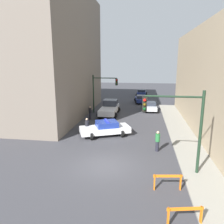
{
  "coord_description": "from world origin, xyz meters",
  "views": [
    {
      "loc": [
        2.42,
        -13.45,
        6.94
      ],
      "look_at": [
        -0.75,
        8.26,
        1.87
      ],
      "focal_mm": 35.0,
      "sensor_mm": 36.0,
      "label": 1
    }
  ],
  "objects_px": {
    "white_truck": "(109,108)",
    "barrier_mid": "(168,180)",
    "traffic_light_near": "(181,120)",
    "police_car": "(105,128)",
    "pedestrian_corner": "(90,113)",
    "pedestrian_sidewalk": "(158,141)",
    "parked_car_far": "(142,92)",
    "pedestrian_crossing": "(87,126)",
    "barrier_front": "(185,213)",
    "parked_car_mid": "(141,99)",
    "traffic_light_far": "(101,88)",
    "parked_car_near": "(150,106)"
  },
  "relations": [
    {
      "from": "white_truck",
      "to": "parked_car_far",
      "type": "distance_m",
      "value": 18.0
    },
    {
      "from": "traffic_light_far",
      "to": "white_truck",
      "type": "xyz_separation_m",
      "value": [
        1.27,
        -0.91,
        -2.49
      ]
    },
    {
      "from": "parked_car_mid",
      "to": "barrier_mid",
      "type": "xyz_separation_m",
      "value": [
        1.85,
        -26.32,
        -0.06
      ]
    },
    {
      "from": "white_truck",
      "to": "pedestrian_sidewalk",
      "type": "distance_m",
      "value": 12.87
    },
    {
      "from": "barrier_front",
      "to": "police_car",
      "type": "bearing_deg",
      "value": 115.86
    },
    {
      "from": "white_truck",
      "to": "barrier_mid",
      "type": "xyz_separation_m",
      "value": [
        5.91,
        -16.95,
        -0.29
      ]
    },
    {
      "from": "traffic_light_near",
      "to": "police_car",
      "type": "height_order",
      "value": "traffic_light_near"
    },
    {
      "from": "traffic_light_near",
      "to": "barrier_mid",
      "type": "bearing_deg",
      "value": -112.75
    },
    {
      "from": "pedestrian_crossing",
      "to": "pedestrian_corner",
      "type": "relative_size",
      "value": 1.0
    },
    {
      "from": "traffic_light_near",
      "to": "parked_car_near",
      "type": "distance_m",
      "value": 18.49
    },
    {
      "from": "pedestrian_sidewalk",
      "to": "barrier_mid",
      "type": "relative_size",
      "value": 1.04
    },
    {
      "from": "parked_car_mid",
      "to": "barrier_mid",
      "type": "bearing_deg",
      "value": -91.79
    },
    {
      "from": "traffic_light_near",
      "to": "barrier_mid",
      "type": "height_order",
      "value": "traffic_light_near"
    },
    {
      "from": "parked_car_near",
      "to": "parked_car_mid",
      "type": "bearing_deg",
      "value": 100.83
    },
    {
      "from": "traffic_light_near",
      "to": "police_car",
      "type": "distance_m",
      "value": 9.16
    },
    {
      "from": "police_car",
      "to": "pedestrian_corner",
      "type": "height_order",
      "value": "pedestrian_corner"
    },
    {
      "from": "police_car",
      "to": "white_truck",
      "type": "height_order",
      "value": "white_truck"
    },
    {
      "from": "traffic_light_far",
      "to": "parked_car_far",
      "type": "xyz_separation_m",
      "value": [
        5.31,
        16.63,
        -2.72
      ]
    },
    {
      "from": "traffic_light_near",
      "to": "parked_car_far",
      "type": "height_order",
      "value": "traffic_light_near"
    },
    {
      "from": "white_truck",
      "to": "traffic_light_far",
      "type": "bearing_deg",
      "value": 144.76
    },
    {
      "from": "traffic_light_far",
      "to": "police_car",
      "type": "height_order",
      "value": "traffic_light_far"
    },
    {
      "from": "pedestrian_crossing",
      "to": "barrier_mid",
      "type": "bearing_deg",
      "value": 44.71
    },
    {
      "from": "pedestrian_crossing",
      "to": "barrier_mid",
      "type": "relative_size",
      "value": 1.04
    },
    {
      "from": "police_car",
      "to": "parked_car_mid",
      "type": "height_order",
      "value": "police_car"
    },
    {
      "from": "pedestrian_corner",
      "to": "pedestrian_sidewalk",
      "type": "distance_m",
      "value": 11.57
    },
    {
      "from": "police_car",
      "to": "barrier_mid",
      "type": "distance_m",
      "value": 9.86
    },
    {
      "from": "parked_car_mid",
      "to": "barrier_mid",
      "type": "relative_size",
      "value": 2.8
    },
    {
      "from": "traffic_light_near",
      "to": "pedestrian_crossing",
      "type": "bearing_deg",
      "value": 139.65
    },
    {
      "from": "traffic_light_far",
      "to": "barrier_mid",
      "type": "distance_m",
      "value": 19.45
    },
    {
      "from": "barrier_front",
      "to": "barrier_mid",
      "type": "distance_m",
      "value": 2.73
    },
    {
      "from": "white_truck",
      "to": "parked_car_mid",
      "type": "bearing_deg",
      "value": 66.9
    },
    {
      "from": "traffic_light_near",
      "to": "white_truck",
      "type": "bearing_deg",
      "value": 114.35
    },
    {
      "from": "parked_car_far",
      "to": "traffic_light_near",
      "type": "bearing_deg",
      "value": -83.86
    },
    {
      "from": "traffic_light_near",
      "to": "barrier_mid",
      "type": "distance_m",
      "value": 3.65
    },
    {
      "from": "police_car",
      "to": "parked_car_far",
      "type": "xyz_separation_m",
      "value": [
        3.1,
        25.98,
        -0.05
      ]
    },
    {
      "from": "traffic_light_near",
      "to": "parked_car_far",
      "type": "distance_m",
      "value": 32.71
    },
    {
      "from": "police_car",
      "to": "parked_car_mid",
      "type": "relative_size",
      "value": 1.13
    },
    {
      "from": "parked_car_far",
      "to": "barrier_mid",
      "type": "relative_size",
      "value": 2.73
    },
    {
      "from": "traffic_light_far",
      "to": "parked_car_near",
      "type": "relative_size",
      "value": 1.2
    },
    {
      "from": "white_truck",
      "to": "pedestrian_sidewalk",
      "type": "relative_size",
      "value": 3.26
    },
    {
      "from": "parked_car_mid",
      "to": "traffic_light_near",
      "type": "bearing_deg",
      "value": -89.47
    },
    {
      "from": "barrier_front",
      "to": "barrier_mid",
      "type": "xyz_separation_m",
      "value": [
        -0.46,
        2.7,
        0.0
      ]
    },
    {
      "from": "parked_car_mid",
      "to": "barrier_front",
      "type": "height_order",
      "value": "parked_car_mid"
    },
    {
      "from": "parked_car_mid",
      "to": "barrier_front",
      "type": "xyz_separation_m",
      "value": [
        2.3,
        -29.01,
        -0.06
      ]
    },
    {
      "from": "pedestrian_corner",
      "to": "pedestrian_sidewalk",
      "type": "xyz_separation_m",
      "value": [
        7.61,
        -8.72,
        0.0
      ]
    },
    {
      "from": "parked_car_near",
      "to": "parked_car_far",
      "type": "bearing_deg",
      "value": 93.85
    },
    {
      "from": "barrier_front",
      "to": "parked_car_mid",
      "type": "bearing_deg",
      "value": 94.54
    },
    {
      "from": "parked_car_far",
      "to": "pedestrian_corner",
      "type": "bearing_deg",
      "value": -105.02
    },
    {
      "from": "parked_car_mid",
      "to": "parked_car_far",
      "type": "bearing_deg",
      "value": 84.38
    },
    {
      "from": "pedestrian_corner",
      "to": "police_car",
      "type": "bearing_deg",
      "value": -98.05
    }
  ]
}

